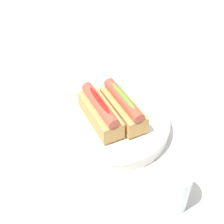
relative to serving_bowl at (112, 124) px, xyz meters
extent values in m
plane|color=beige|center=(-0.01, 0.01, -0.02)|extent=(2.40, 2.40, 0.00)
cylinder|color=silver|center=(0.00, 0.00, 0.00)|extent=(0.27, 0.27, 0.03)
torus|color=silver|center=(0.00, 0.00, 0.01)|extent=(0.27, 0.27, 0.01)
cube|color=tan|center=(0.00, -0.03, 0.04)|extent=(0.15, 0.06, 0.04)
cylinder|color=#B24C38|center=(0.00, -0.03, 0.06)|extent=(0.15, 0.03, 0.03)
ellipsoid|color=red|center=(0.00, -0.03, 0.08)|extent=(0.11, 0.02, 0.01)
cube|color=tan|center=(0.00, 0.03, 0.04)|extent=(0.15, 0.06, 0.04)
cylinder|color=#B24C38|center=(0.00, 0.03, 0.06)|extent=(0.15, 0.03, 0.03)
ellipsoid|color=olive|center=(0.00, 0.03, 0.08)|extent=(0.11, 0.02, 0.01)
cylinder|color=white|center=(0.23, 0.00, 0.03)|extent=(0.07, 0.07, 0.09)
cylinder|color=silver|center=(0.23, 0.00, 0.02)|extent=(0.06, 0.06, 0.07)
camera|label=1|loc=(0.48, -0.26, 0.51)|focal=50.61mm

